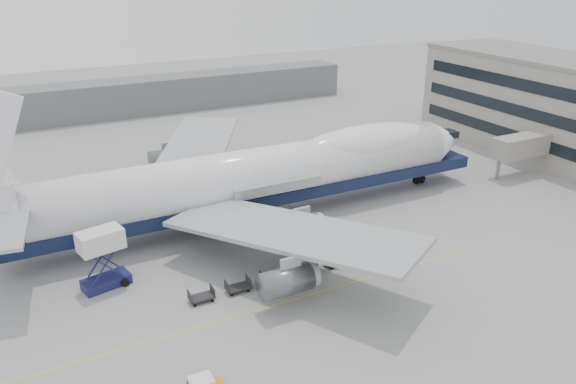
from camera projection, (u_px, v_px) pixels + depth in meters
ground at (306, 260)px, 59.28m from camera, size 260.00×260.00×0.00m
apron_line at (336, 287)px, 54.36m from camera, size 60.00×0.15×0.01m
hangar at (91, 101)px, 111.16m from camera, size 110.00×8.00×7.00m
airliner at (263, 174)px, 67.26m from camera, size 67.00×55.30×19.98m
catering_truck at (102, 255)px, 53.32m from camera, size 4.81×3.74×5.98m
dolly_0 at (201, 296)px, 51.96m from camera, size 2.30×1.35×1.30m
dolly_1 at (238, 287)px, 53.51m from camera, size 2.30×1.35×1.30m
dolly_2 at (272, 277)px, 55.07m from camera, size 2.30×1.35×1.30m
dolly_3 at (305, 269)px, 56.62m from camera, size 2.30×1.35×1.30m
dolly_4 at (336, 260)px, 58.17m from camera, size 2.30×1.35×1.30m
dolly_5 at (365, 253)px, 59.73m from camera, size 2.30×1.35×1.30m
dolly_6 at (393, 245)px, 61.28m from camera, size 2.30×1.35×1.30m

